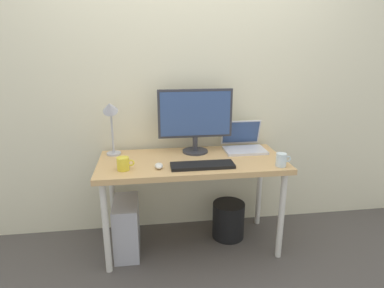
{
  "coord_description": "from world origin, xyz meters",
  "views": [
    {
      "loc": [
        -0.31,
        -2.24,
        1.53
      ],
      "look_at": [
        0.0,
        0.0,
        0.84
      ],
      "focal_mm": 30.47,
      "sensor_mm": 36.0,
      "label": 1
    }
  ],
  "objects": [
    {
      "name": "ground_plane",
      "position": [
        0.0,
        0.0,
        0.0
      ],
      "size": [
        6.0,
        6.0,
        0.0
      ],
      "primitive_type": "plane",
      "color": "#4C4742"
    },
    {
      "name": "back_wall",
      "position": [
        0.0,
        0.36,
        1.3
      ],
      "size": [
        4.4,
        0.04,
        2.6
      ],
      "primitive_type": "cube",
      "color": "beige",
      "rests_on": "ground_plane"
    },
    {
      "name": "desk",
      "position": [
        0.0,
        0.0,
        0.65
      ],
      "size": [
        1.36,
        0.6,
        0.72
      ],
      "color": "tan",
      "rests_on": "ground_plane"
    },
    {
      "name": "laptop",
      "position": [
        0.44,
        0.19,
        0.78
      ],
      "size": [
        0.32,
        0.28,
        0.22
      ],
      "color": "silver",
      "rests_on": "desk"
    },
    {
      "name": "wastebasket",
      "position": [
        0.31,
        0.07,
        0.15
      ],
      "size": [
        0.26,
        0.26,
        0.3
      ],
      "primitive_type": "cylinder",
      "color": "black",
      "rests_on": "ground_plane"
    },
    {
      "name": "mouse",
      "position": [
        -0.25,
        -0.14,
        0.74
      ],
      "size": [
        0.06,
        0.09,
        0.03
      ],
      "primitive_type": "ellipsoid",
      "color": "silver",
      "rests_on": "desk"
    },
    {
      "name": "keyboard",
      "position": [
        0.05,
        -0.16,
        0.73
      ],
      "size": [
        0.44,
        0.14,
        0.02
      ],
      "primitive_type": "cube",
      "color": "black",
      "rests_on": "desk"
    },
    {
      "name": "computer_tower",
      "position": [
        -0.5,
        -0.02,
        0.21
      ],
      "size": [
        0.18,
        0.36,
        0.42
      ],
      "primitive_type": "cube",
      "color": "#B2B2B7",
      "rests_on": "ground_plane"
    },
    {
      "name": "coffee_mug",
      "position": [
        -0.49,
        -0.14,
        0.76
      ],
      "size": [
        0.12,
        0.08,
        0.09
      ],
      "color": "yellow",
      "rests_on": "desk"
    },
    {
      "name": "glass_cup",
      "position": [
        0.6,
        -0.22,
        0.77
      ],
      "size": [
        0.11,
        0.07,
        0.09
      ],
      "color": "silver",
      "rests_on": "desk"
    },
    {
      "name": "monitor",
      "position": [
        0.05,
        0.17,
        1.0
      ],
      "size": [
        0.57,
        0.2,
        0.5
      ],
      "color": "#333338",
      "rests_on": "desk"
    },
    {
      "name": "desk_lamp",
      "position": [
        -0.58,
        0.17,
        1.03
      ],
      "size": [
        0.11,
        0.16,
        0.44
      ],
      "color": "#B2B2B7",
      "rests_on": "desk"
    }
  ]
}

